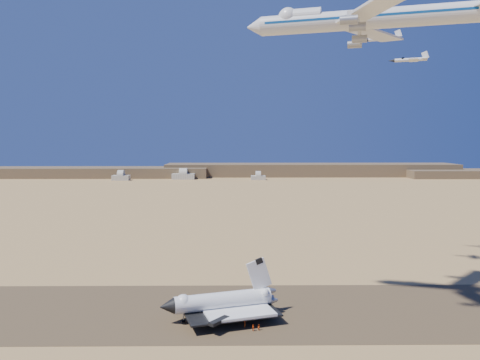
{
  "coord_description": "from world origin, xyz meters",
  "views": [
    {
      "loc": [
        9.1,
        -141.52,
        53.12
      ],
      "look_at": [
        10.76,
        8.0,
        40.18
      ],
      "focal_mm": 35.0,
      "sensor_mm": 36.0,
      "label": 1
    }
  ],
  "objects_px": {
    "shuttle": "(222,303)",
    "carrier_747": "(358,20)",
    "crew_b": "(259,327)",
    "crew_c": "(253,328)",
    "chase_jet_c": "(383,39)",
    "crew_a": "(245,324)",
    "chase_jet_d": "(410,60)"
  },
  "relations": [
    {
      "from": "shuttle",
      "to": "carrier_747",
      "type": "xyz_separation_m",
      "value": [
        38.82,
        0.28,
        82.33
      ]
    },
    {
      "from": "crew_b",
      "to": "crew_c",
      "type": "xyz_separation_m",
      "value": [
        -1.62,
        -0.56,
        0.09
      ]
    },
    {
      "from": "carrier_747",
      "to": "chase_jet_c",
      "type": "distance_m",
      "value": 49.55
    },
    {
      "from": "carrier_747",
      "to": "crew_c",
      "type": "height_order",
      "value": "carrier_747"
    },
    {
      "from": "crew_b",
      "to": "chase_jet_c",
      "type": "xyz_separation_m",
      "value": [
        49.66,
        53.87,
        90.35
      ]
    },
    {
      "from": "crew_a",
      "to": "crew_c",
      "type": "xyz_separation_m",
      "value": [
        2.25,
        -2.43,
        -0.0
      ]
    },
    {
      "from": "shuttle",
      "to": "crew_c",
      "type": "height_order",
      "value": "shuttle"
    },
    {
      "from": "crew_b",
      "to": "crew_c",
      "type": "relative_size",
      "value": 0.9
    },
    {
      "from": "chase_jet_c",
      "to": "chase_jet_d",
      "type": "relative_size",
      "value": 0.88
    },
    {
      "from": "crew_c",
      "to": "chase_jet_c",
      "type": "distance_m",
      "value": 117.22
    },
    {
      "from": "shuttle",
      "to": "carrier_747",
      "type": "relative_size",
      "value": 0.5
    },
    {
      "from": "crew_a",
      "to": "crew_c",
      "type": "height_order",
      "value": "same"
    },
    {
      "from": "crew_a",
      "to": "crew_c",
      "type": "relative_size",
      "value": 1.0
    },
    {
      "from": "carrier_747",
      "to": "chase_jet_d",
      "type": "bearing_deg",
      "value": 75.84
    },
    {
      "from": "crew_b",
      "to": "chase_jet_c",
      "type": "bearing_deg",
      "value": -82.64
    },
    {
      "from": "crew_a",
      "to": "chase_jet_c",
      "type": "distance_m",
      "value": 117.12
    },
    {
      "from": "chase_jet_c",
      "to": "chase_jet_d",
      "type": "xyz_separation_m",
      "value": [
        18.12,
        21.07,
        -4.26
      ]
    },
    {
      "from": "crew_a",
      "to": "crew_b",
      "type": "relative_size",
      "value": 1.11
    },
    {
      "from": "crew_b",
      "to": "chase_jet_d",
      "type": "distance_m",
      "value": 132.75
    },
    {
      "from": "crew_c",
      "to": "crew_b",
      "type": "bearing_deg",
      "value": -96.51
    },
    {
      "from": "crew_c",
      "to": "chase_jet_d",
      "type": "distance_m",
      "value": 133.84
    },
    {
      "from": "shuttle",
      "to": "chase_jet_c",
      "type": "bearing_deg",
      "value": 19.59
    },
    {
      "from": "shuttle",
      "to": "chase_jet_d",
      "type": "height_order",
      "value": "chase_jet_d"
    },
    {
      "from": "crew_a",
      "to": "crew_b",
      "type": "bearing_deg",
      "value": -100.41
    },
    {
      "from": "shuttle",
      "to": "crew_a",
      "type": "distance_m",
      "value": 10.55
    },
    {
      "from": "crew_a",
      "to": "chase_jet_c",
      "type": "bearing_deg",
      "value": -30.42
    },
    {
      "from": "chase_jet_d",
      "to": "crew_a",
      "type": "bearing_deg",
      "value": -113.51
    },
    {
      "from": "shuttle",
      "to": "crew_c",
      "type": "bearing_deg",
      "value": -64.18
    },
    {
      "from": "carrier_747",
      "to": "crew_a",
      "type": "xyz_separation_m",
      "value": [
        -32.11,
        -7.51,
        -86.06
      ]
    },
    {
      "from": "shuttle",
      "to": "carrier_747",
      "type": "height_order",
      "value": "carrier_747"
    },
    {
      "from": "shuttle",
      "to": "chase_jet_c",
      "type": "xyz_separation_m",
      "value": [
        60.24,
        44.77,
        86.54
      ]
    },
    {
      "from": "crew_b",
      "to": "chase_jet_d",
      "type": "xyz_separation_m",
      "value": [
        67.78,
        74.93,
        86.1
      ]
    }
  ]
}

